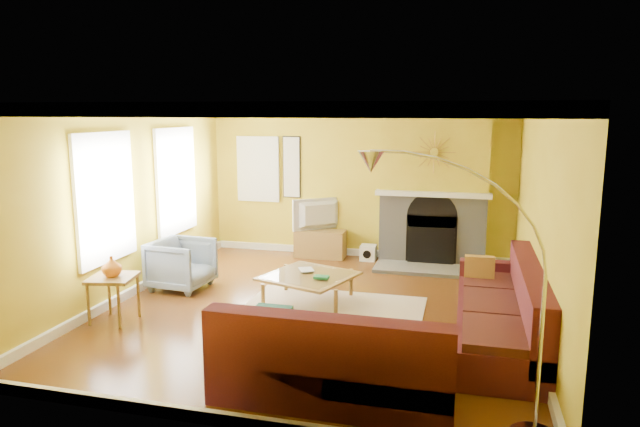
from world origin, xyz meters
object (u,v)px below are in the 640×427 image
(coffee_table, at_px, (309,289))
(side_table, at_px, (114,299))
(armchair, at_px, (182,264))
(arc_lamp, at_px, (460,298))
(sectional_sofa, at_px, (399,307))
(media_console, at_px, (320,244))

(coffee_table, distance_m, side_table, 2.53)
(armchair, bearing_deg, arc_lamp, -121.37)
(sectional_sofa, height_order, arc_lamp, arc_lamp)
(sectional_sofa, height_order, side_table, sectional_sofa)
(sectional_sofa, height_order, armchair, sectional_sofa)
(coffee_table, bearing_deg, media_console, 100.92)
(media_console, bearing_deg, side_table, -114.54)
(coffee_table, relative_size, armchair, 1.32)
(armchair, height_order, arc_lamp, arc_lamp)
(armchair, relative_size, side_table, 1.39)
(side_table, bearing_deg, coffee_table, 29.05)
(sectional_sofa, height_order, coffee_table, sectional_sofa)
(side_table, bearing_deg, arc_lamp, -19.58)
(coffee_table, bearing_deg, armchair, 173.81)
(sectional_sofa, relative_size, coffee_table, 3.31)
(coffee_table, height_order, arc_lamp, arc_lamp)
(media_console, bearing_deg, sectional_sofa, -62.93)
(armchair, bearing_deg, sectional_sofa, -106.08)
(media_console, height_order, armchair, armchair)
(media_console, distance_m, armchair, 2.79)
(armchair, height_order, side_table, armchair)
(coffee_table, height_order, side_table, side_table)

